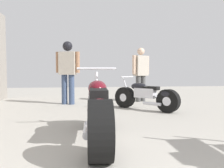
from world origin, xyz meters
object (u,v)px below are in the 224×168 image
(motorcycle_maroon_cruiser, at_px, (98,111))
(motorcycle_black_naked, at_px, (146,96))
(mechanic_with_helmet, at_px, (68,67))
(mechanic_in_blue, at_px, (141,71))

(motorcycle_maroon_cruiser, relative_size, motorcycle_black_naked, 1.59)
(motorcycle_maroon_cruiser, bearing_deg, motorcycle_black_naked, 60.60)
(motorcycle_maroon_cruiser, distance_m, motorcycle_black_naked, 2.76)
(motorcycle_black_naked, distance_m, mechanic_with_helmet, 2.47)
(motorcycle_black_naked, height_order, mechanic_with_helmet, mechanic_with_helmet)
(motorcycle_black_naked, distance_m, mechanic_in_blue, 1.73)
(motorcycle_maroon_cruiser, bearing_deg, mechanic_in_blue, 68.13)
(motorcycle_black_naked, xyz_separation_m, mechanic_in_blue, (0.25, 1.60, 0.61))
(motorcycle_black_naked, relative_size, mechanic_in_blue, 0.82)
(mechanic_with_helmet, bearing_deg, motorcycle_maroon_cruiser, -80.00)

